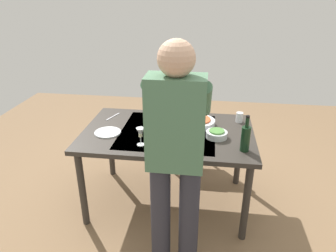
{
  "coord_description": "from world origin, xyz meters",
  "views": [
    {
      "loc": [
        -0.33,
        2.48,
        1.96
      ],
      "look_at": [
        0.0,
        0.0,
        0.81
      ],
      "focal_mm": 33.38,
      "sensor_mm": 36.0,
      "label": 1
    }
  ],
  "objects_px": {
    "water_cup_far_left": "(239,117)",
    "person_server": "(176,153)",
    "chair_near": "(186,119)",
    "serving_bowl_pasta": "(199,122)",
    "side_bowl_salad": "(217,134)",
    "water_cup_near_left": "(155,114)",
    "wine_bottle": "(245,138)",
    "dining_table": "(168,139)",
    "dinner_plate_near": "(108,132)",
    "wine_glass_left": "(140,133)",
    "water_cup_near_right": "(185,147)"
  },
  "relations": [
    {
      "from": "water_cup_far_left",
      "to": "dinner_plate_near",
      "type": "relative_size",
      "value": 0.41
    },
    {
      "from": "person_server",
      "to": "water_cup_near_right",
      "type": "height_order",
      "value": "person_server"
    },
    {
      "from": "water_cup_near_left",
      "to": "water_cup_far_left",
      "type": "relative_size",
      "value": 1.04
    },
    {
      "from": "person_server",
      "to": "side_bowl_salad",
      "type": "bearing_deg",
      "value": -112.63
    },
    {
      "from": "serving_bowl_pasta",
      "to": "wine_bottle",
      "type": "bearing_deg",
      "value": 131.12
    },
    {
      "from": "wine_glass_left",
      "to": "water_cup_near_left",
      "type": "height_order",
      "value": "wine_glass_left"
    },
    {
      "from": "chair_near",
      "to": "serving_bowl_pasta",
      "type": "bearing_deg",
      "value": 103.64
    },
    {
      "from": "person_server",
      "to": "serving_bowl_pasta",
      "type": "xyz_separation_m",
      "value": [
        -0.11,
        -0.9,
        -0.17
      ]
    },
    {
      "from": "wine_glass_left",
      "to": "serving_bowl_pasta",
      "type": "distance_m",
      "value": 0.64
    },
    {
      "from": "wine_bottle",
      "to": "side_bowl_salad",
      "type": "xyz_separation_m",
      "value": [
        0.21,
        -0.2,
        -0.08
      ]
    },
    {
      "from": "side_bowl_salad",
      "to": "dinner_plate_near",
      "type": "xyz_separation_m",
      "value": [
        0.95,
        0.04,
        -0.03
      ]
    },
    {
      "from": "wine_glass_left",
      "to": "dinner_plate_near",
      "type": "xyz_separation_m",
      "value": [
        0.34,
        -0.18,
        -0.1
      ]
    },
    {
      "from": "water_cup_near_left",
      "to": "water_cup_near_right",
      "type": "xyz_separation_m",
      "value": [
        -0.35,
        0.65,
        0.0
      ]
    },
    {
      "from": "chair_near",
      "to": "serving_bowl_pasta",
      "type": "relative_size",
      "value": 3.03
    },
    {
      "from": "dining_table",
      "to": "water_cup_near_right",
      "type": "bearing_deg",
      "value": 115.73
    },
    {
      "from": "dining_table",
      "to": "dinner_plate_near",
      "type": "relative_size",
      "value": 6.56
    },
    {
      "from": "wine_glass_left",
      "to": "wine_bottle",
      "type": "bearing_deg",
      "value": -178.68
    },
    {
      "from": "water_cup_far_left",
      "to": "dinner_plate_near",
      "type": "bearing_deg",
      "value": 19.03
    },
    {
      "from": "dinner_plate_near",
      "to": "wine_bottle",
      "type": "bearing_deg",
      "value": 172.1
    },
    {
      "from": "wine_glass_left",
      "to": "water_cup_near_right",
      "type": "relative_size",
      "value": 1.46
    },
    {
      "from": "water_cup_far_left",
      "to": "dinner_plate_near",
      "type": "height_order",
      "value": "water_cup_far_left"
    },
    {
      "from": "water_cup_near_left",
      "to": "side_bowl_salad",
      "type": "distance_m",
      "value": 0.69
    },
    {
      "from": "water_cup_near_left",
      "to": "dinner_plate_near",
      "type": "distance_m",
      "value": 0.52
    },
    {
      "from": "wine_bottle",
      "to": "side_bowl_salad",
      "type": "relative_size",
      "value": 1.64
    },
    {
      "from": "water_cup_far_left",
      "to": "side_bowl_salad",
      "type": "distance_m",
      "value": 0.42
    },
    {
      "from": "water_cup_near_right",
      "to": "side_bowl_salad",
      "type": "distance_m",
      "value": 0.39
    },
    {
      "from": "wine_bottle",
      "to": "dinner_plate_near",
      "type": "height_order",
      "value": "wine_bottle"
    },
    {
      "from": "water_cup_near_left",
      "to": "side_bowl_salad",
      "type": "bearing_deg",
      "value": 149.84
    },
    {
      "from": "person_server",
      "to": "wine_glass_left",
      "type": "bearing_deg",
      "value": -53.37
    },
    {
      "from": "serving_bowl_pasta",
      "to": "side_bowl_salad",
      "type": "distance_m",
      "value": 0.28
    },
    {
      "from": "wine_bottle",
      "to": "water_cup_far_left",
      "type": "distance_m",
      "value": 0.56
    },
    {
      "from": "dining_table",
      "to": "chair_near",
      "type": "distance_m",
      "value": 0.88
    },
    {
      "from": "dining_table",
      "to": "dinner_plate_near",
      "type": "bearing_deg",
      "value": 11.88
    },
    {
      "from": "serving_bowl_pasta",
      "to": "side_bowl_salad",
      "type": "relative_size",
      "value": 1.67
    },
    {
      "from": "side_bowl_salad",
      "to": "dinner_plate_near",
      "type": "height_order",
      "value": "side_bowl_salad"
    },
    {
      "from": "wine_glass_left",
      "to": "water_cup_near_right",
      "type": "distance_m",
      "value": 0.38
    },
    {
      "from": "chair_near",
      "to": "dinner_plate_near",
      "type": "relative_size",
      "value": 3.96
    },
    {
      "from": "water_cup_near_left",
      "to": "serving_bowl_pasta",
      "type": "distance_m",
      "value": 0.44
    },
    {
      "from": "water_cup_far_left",
      "to": "person_server",
      "type": "bearing_deg",
      "value": 64.39
    },
    {
      "from": "person_server",
      "to": "water_cup_near_left",
      "type": "height_order",
      "value": "person_server"
    },
    {
      "from": "person_server",
      "to": "serving_bowl_pasta",
      "type": "bearing_deg",
      "value": -97.27
    },
    {
      "from": "dining_table",
      "to": "side_bowl_salad",
      "type": "xyz_separation_m",
      "value": [
        -0.43,
        0.07,
        0.11
      ]
    },
    {
      "from": "person_server",
      "to": "wine_bottle",
      "type": "height_order",
      "value": "person_server"
    },
    {
      "from": "chair_near",
      "to": "water_cup_near_right",
      "type": "height_order",
      "value": "chair_near"
    },
    {
      "from": "chair_near",
      "to": "wine_bottle",
      "type": "bearing_deg",
      "value": 115.84
    },
    {
      "from": "person_server",
      "to": "side_bowl_salad",
      "type": "xyz_separation_m",
      "value": [
        -0.28,
        -0.67,
        -0.17
      ]
    },
    {
      "from": "dining_table",
      "to": "wine_glass_left",
      "type": "height_order",
      "value": "wine_glass_left"
    },
    {
      "from": "wine_glass_left",
      "to": "water_cup_near_right",
      "type": "xyz_separation_m",
      "value": [
        -0.36,
        0.08,
        -0.05
      ]
    },
    {
      "from": "dining_table",
      "to": "person_server",
      "type": "height_order",
      "value": "person_server"
    },
    {
      "from": "wine_glass_left",
      "to": "dinner_plate_near",
      "type": "height_order",
      "value": "wine_glass_left"
    }
  ]
}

